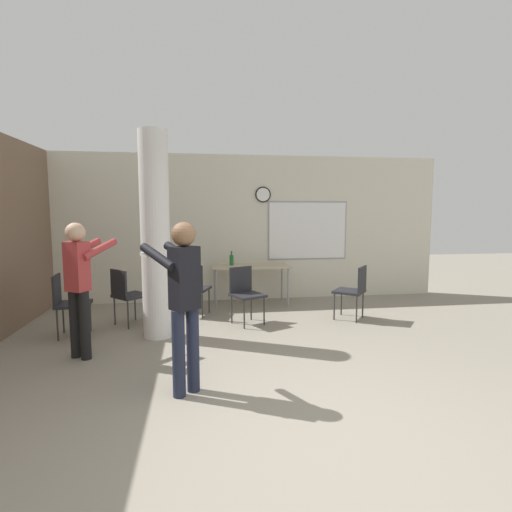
{
  "coord_description": "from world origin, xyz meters",
  "views": [
    {
      "loc": [
        -0.83,
        -2.69,
        1.73
      ],
      "look_at": [
        -0.04,
        2.61,
        1.13
      ],
      "focal_mm": 28.0,
      "sensor_mm": 36.0,
      "label": 1
    }
  ],
  "objects_px": {
    "folding_table": "(251,268)",
    "chair_mid_room": "(354,288)",
    "chair_table_front": "(245,291)",
    "chair_table_left": "(194,286)",
    "chair_by_left_wall": "(68,300)",
    "person_playing_front": "(183,294)",
    "chair_near_pillar": "(127,292)",
    "person_watching_back": "(79,279)",
    "bottle_on_table": "(232,260)"
  },
  "relations": [
    {
      "from": "chair_by_left_wall",
      "to": "person_watching_back",
      "type": "xyz_separation_m",
      "value": [
        0.41,
        -0.88,
        0.43
      ]
    },
    {
      "from": "folding_table",
      "to": "person_playing_front",
      "type": "relative_size",
      "value": 0.87
    },
    {
      "from": "chair_table_front",
      "to": "chair_mid_room",
      "type": "distance_m",
      "value": 1.74
    },
    {
      "from": "folding_table",
      "to": "bottle_on_table",
      "type": "xyz_separation_m",
      "value": [
        -0.35,
        0.05,
        0.16
      ]
    },
    {
      "from": "bottle_on_table",
      "to": "chair_mid_room",
      "type": "xyz_separation_m",
      "value": [
        1.84,
        -1.31,
        -0.33
      ]
    },
    {
      "from": "chair_mid_room",
      "to": "chair_by_left_wall",
      "type": "height_order",
      "value": "same"
    },
    {
      "from": "chair_table_left",
      "to": "person_playing_front",
      "type": "xyz_separation_m",
      "value": [
        -0.07,
        -2.82,
        0.45
      ]
    },
    {
      "from": "folding_table",
      "to": "chair_table_left",
      "type": "height_order",
      "value": "chair_table_left"
    },
    {
      "from": "chair_by_left_wall",
      "to": "folding_table",
      "type": "bearing_deg",
      "value": 28.85
    },
    {
      "from": "folding_table",
      "to": "chair_mid_room",
      "type": "height_order",
      "value": "chair_mid_room"
    },
    {
      "from": "folding_table",
      "to": "person_watching_back",
      "type": "distance_m",
      "value": 3.35
    },
    {
      "from": "chair_by_left_wall",
      "to": "chair_table_left",
      "type": "height_order",
      "value": "same"
    },
    {
      "from": "chair_near_pillar",
      "to": "person_playing_front",
      "type": "height_order",
      "value": "person_playing_front"
    },
    {
      "from": "chair_by_left_wall",
      "to": "person_watching_back",
      "type": "bearing_deg",
      "value": -64.79
    },
    {
      "from": "chair_mid_room",
      "to": "bottle_on_table",
      "type": "bearing_deg",
      "value": 144.56
    },
    {
      "from": "chair_mid_room",
      "to": "chair_table_left",
      "type": "height_order",
      "value": "same"
    },
    {
      "from": "chair_table_left",
      "to": "person_playing_front",
      "type": "bearing_deg",
      "value": -91.46
    },
    {
      "from": "bottle_on_table",
      "to": "chair_by_left_wall",
      "type": "relative_size",
      "value": 0.3
    },
    {
      "from": "chair_table_front",
      "to": "person_watching_back",
      "type": "distance_m",
      "value": 2.44
    },
    {
      "from": "chair_by_left_wall",
      "to": "person_watching_back",
      "type": "height_order",
      "value": "person_watching_back"
    },
    {
      "from": "chair_table_left",
      "to": "person_watching_back",
      "type": "distance_m",
      "value": 2.18
    },
    {
      "from": "folding_table",
      "to": "person_playing_front",
      "type": "bearing_deg",
      "value": -107.52
    },
    {
      "from": "person_playing_front",
      "to": "chair_by_left_wall",
      "type": "bearing_deg",
      "value": 129.38
    },
    {
      "from": "chair_table_front",
      "to": "chair_by_left_wall",
      "type": "relative_size",
      "value": 1.0
    },
    {
      "from": "bottle_on_table",
      "to": "folding_table",
      "type": "bearing_deg",
      "value": -7.48
    },
    {
      "from": "chair_mid_room",
      "to": "chair_table_left",
      "type": "relative_size",
      "value": 1.0
    },
    {
      "from": "folding_table",
      "to": "chair_mid_room",
      "type": "xyz_separation_m",
      "value": [
        1.49,
        -1.26,
        -0.17
      ]
    },
    {
      "from": "chair_mid_room",
      "to": "chair_near_pillar",
      "type": "relative_size",
      "value": 1.0
    },
    {
      "from": "chair_near_pillar",
      "to": "folding_table",
      "type": "bearing_deg",
      "value": 28.14
    },
    {
      "from": "folding_table",
      "to": "chair_by_left_wall",
      "type": "bearing_deg",
      "value": -151.15
    },
    {
      "from": "chair_table_front",
      "to": "person_playing_front",
      "type": "distance_m",
      "value": 2.49
    },
    {
      "from": "chair_near_pillar",
      "to": "chair_mid_room",
      "type": "bearing_deg",
      "value": -2.85
    },
    {
      "from": "folding_table",
      "to": "chair_table_front",
      "type": "bearing_deg",
      "value": -101.48
    },
    {
      "from": "bottle_on_table",
      "to": "chair_by_left_wall",
      "type": "height_order",
      "value": "bottle_on_table"
    },
    {
      "from": "chair_table_front",
      "to": "person_watching_back",
      "type": "xyz_separation_m",
      "value": [
        -2.09,
        -1.17,
        0.43
      ]
    },
    {
      "from": "chair_near_pillar",
      "to": "chair_table_left",
      "type": "xyz_separation_m",
      "value": [
        1.0,
        0.39,
        0.0
      ]
    },
    {
      "from": "chair_near_pillar",
      "to": "chair_table_left",
      "type": "relative_size",
      "value": 1.0
    },
    {
      "from": "chair_table_front",
      "to": "chair_table_left",
      "type": "height_order",
      "value": "same"
    },
    {
      "from": "chair_by_left_wall",
      "to": "person_watching_back",
      "type": "relative_size",
      "value": 0.54
    },
    {
      "from": "chair_table_front",
      "to": "chair_mid_room",
      "type": "bearing_deg",
      "value": -1.49
    },
    {
      "from": "chair_table_front",
      "to": "chair_by_left_wall",
      "type": "bearing_deg",
      "value": -173.23
    },
    {
      "from": "folding_table",
      "to": "chair_table_left",
      "type": "distance_m",
      "value": 1.26
    },
    {
      "from": "chair_mid_room",
      "to": "person_playing_front",
      "type": "relative_size",
      "value": 0.53
    },
    {
      "from": "chair_table_front",
      "to": "chair_near_pillar",
      "type": "distance_m",
      "value": 1.79
    },
    {
      "from": "chair_by_left_wall",
      "to": "chair_near_pillar",
      "type": "distance_m",
      "value": 0.83
    },
    {
      "from": "chair_near_pillar",
      "to": "person_watching_back",
      "type": "relative_size",
      "value": 0.54
    },
    {
      "from": "chair_near_pillar",
      "to": "person_watching_back",
      "type": "height_order",
      "value": "person_watching_back"
    },
    {
      "from": "bottle_on_table",
      "to": "person_watching_back",
      "type": "bearing_deg",
      "value": -129.22
    },
    {
      "from": "bottle_on_table",
      "to": "person_watching_back",
      "type": "height_order",
      "value": "person_watching_back"
    },
    {
      "from": "folding_table",
      "to": "chair_by_left_wall",
      "type": "relative_size",
      "value": 1.64
    }
  ]
}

